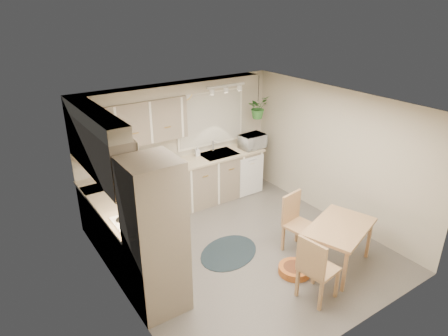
{
  "coord_description": "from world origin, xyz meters",
  "views": [
    {
      "loc": [
        -3.32,
        -4.32,
        3.8
      ],
      "look_at": [
        -0.02,
        0.55,
        1.26
      ],
      "focal_mm": 32.0,
      "sensor_mm": 36.0,
      "label": 1
    }
  ],
  "objects_px": {
    "chair_back": "(301,224)",
    "braided_rug": "(229,252)",
    "dining_table": "(337,246)",
    "pet_bed": "(294,270)",
    "chair_left": "(319,267)",
    "microwave": "(253,140)"
  },
  "relations": [
    {
      "from": "chair_back",
      "to": "chair_left",
      "type": "bearing_deg",
      "value": 49.15
    },
    {
      "from": "dining_table",
      "to": "braided_rug",
      "type": "bearing_deg",
      "value": 134.89
    },
    {
      "from": "pet_bed",
      "to": "chair_left",
      "type": "bearing_deg",
      "value": -101.08
    },
    {
      "from": "pet_bed",
      "to": "microwave",
      "type": "distance_m",
      "value": 3.05
    },
    {
      "from": "chair_left",
      "to": "microwave",
      "type": "xyz_separation_m",
      "value": [
        1.29,
        3.13,
        0.62
      ]
    },
    {
      "from": "chair_left",
      "to": "chair_back",
      "type": "bearing_deg",
      "value": 140.17
    },
    {
      "from": "dining_table",
      "to": "pet_bed",
      "type": "bearing_deg",
      "value": 161.93
    },
    {
      "from": "braided_rug",
      "to": "microwave",
      "type": "height_order",
      "value": "microwave"
    },
    {
      "from": "chair_back",
      "to": "microwave",
      "type": "relative_size",
      "value": 1.87
    },
    {
      "from": "chair_back",
      "to": "braided_rug",
      "type": "relative_size",
      "value": 0.9
    },
    {
      "from": "dining_table",
      "to": "chair_back",
      "type": "bearing_deg",
      "value": 107.46
    },
    {
      "from": "chair_back",
      "to": "pet_bed",
      "type": "xyz_separation_m",
      "value": [
        -0.46,
        -0.39,
        -0.43
      ]
    },
    {
      "from": "chair_back",
      "to": "braided_rug",
      "type": "xyz_separation_m",
      "value": [
        -0.98,
        0.57,
        -0.48
      ]
    },
    {
      "from": "braided_rug",
      "to": "pet_bed",
      "type": "bearing_deg",
      "value": -61.5
    },
    {
      "from": "dining_table",
      "to": "pet_bed",
      "type": "height_order",
      "value": "dining_table"
    },
    {
      "from": "dining_table",
      "to": "microwave",
      "type": "xyz_separation_m",
      "value": [
        0.54,
        2.81,
        0.76
      ]
    },
    {
      "from": "pet_bed",
      "to": "microwave",
      "type": "xyz_separation_m",
      "value": [
        1.19,
        2.6,
        1.06
      ]
    },
    {
      "from": "chair_left",
      "to": "microwave",
      "type": "relative_size",
      "value": 1.9
    },
    {
      "from": "braided_rug",
      "to": "chair_left",
      "type": "bearing_deg",
      "value": -74.39
    },
    {
      "from": "chair_back",
      "to": "braided_rug",
      "type": "distance_m",
      "value": 1.23
    },
    {
      "from": "chair_back",
      "to": "pet_bed",
      "type": "distance_m",
      "value": 0.74
    },
    {
      "from": "microwave",
      "to": "chair_left",
      "type": "bearing_deg",
      "value": -116.36
    }
  ]
}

